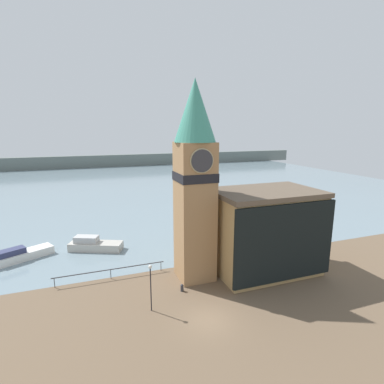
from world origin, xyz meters
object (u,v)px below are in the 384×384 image
at_px(mooring_bollard_near, 182,287).
at_px(lamp_post, 151,279).
at_px(boat_near, 94,245).
at_px(boat_far, 21,255).
at_px(clock_tower, 195,177).
at_px(pier_building, 265,231).

relative_size(mooring_bollard_near, lamp_post, 0.17).
xyz_separation_m(boat_near, boat_far, (-8.58, -0.14, -0.08)).
distance_m(clock_tower, boat_near, 18.29).
relative_size(boat_far, mooring_bollard_near, 9.60).
xyz_separation_m(clock_tower, lamp_post, (-5.80, -4.55, -7.94)).
bearing_deg(pier_building, boat_near, 145.01).
height_order(clock_tower, boat_far, clock_tower).
height_order(pier_building, lamp_post, pier_building).
xyz_separation_m(boat_far, mooring_bollard_near, (16.35, -13.63, -0.25)).
bearing_deg(pier_building, mooring_bollard_near, -173.20).
height_order(clock_tower, boat_near, clock_tower).
bearing_deg(pier_building, clock_tower, 171.65).
relative_size(clock_tower, mooring_bollard_near, 28.14).
height_order(pier_building, boat_far, pier_building).
relative_size(pier_building, lamp_post, 2.65).
distance_m(clock_tower, lamp_post, 10.83).
xyz_separation_m(boat_near, mooring_bollard_near, (7.77, -13.77, -0.32)).
distance_m(pier_building, boat_near, 22.25).
distance_m(clock_tower, mooring_bollard_near, 11.05).
bearing_deg(mooring_bollard_near, clock_tower, 46.70).
relative_size(boat_near, mooring_bollard_near, 9.74).
distance_m(boat_near, boat_far, 8.58).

